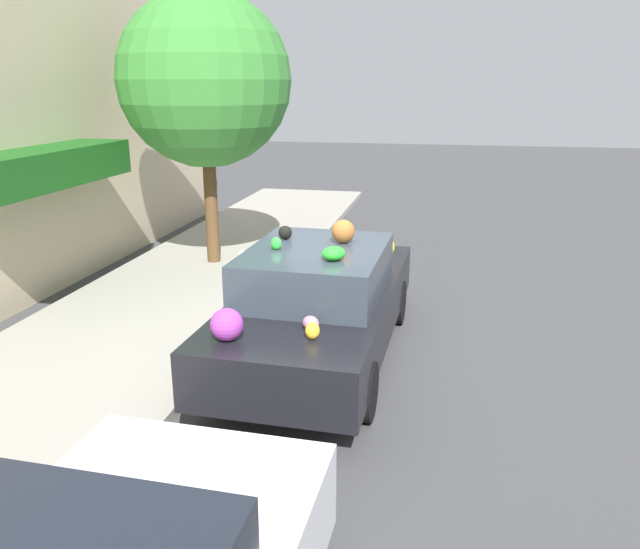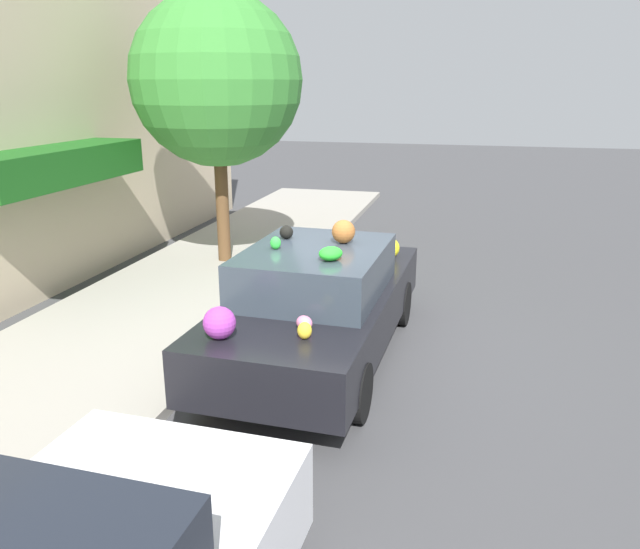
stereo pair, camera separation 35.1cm
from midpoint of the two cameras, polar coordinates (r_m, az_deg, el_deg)
The scene contains 5 objects.
ground_plane at distance 8.13m, azimuth -1.69°, elevation -7.43°, with size 60.00×60.00×0.00m, color #424244.
sidewalk_curb at distance 9.08m, azimuth -18.59°, elevation -5.23°, with size 24.00×3.20×0.13m.
street_tree at distance 11.64m, azimuth -11.39°, elevation 17.01°, with size 3.04×3.04×4.82m.
fire_hydrant at distance 10.12m, azimuth -8.04°, elevation 0.28°, with size 0.20×0.20×0.70m.
art_car at distance 7.81m, azimuth -1.34°, elevation -2.38°, with size 4.63×1.95×1.78m.
Camera 1 is at (-7.24, -1.57, 3.37)m, focal length 35.00 mm.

